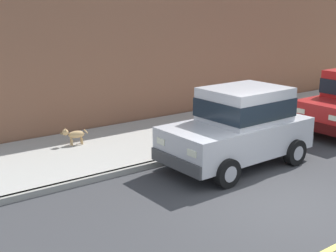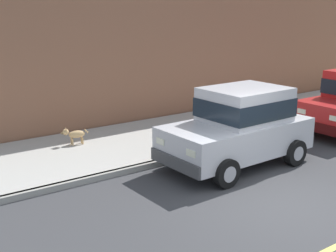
# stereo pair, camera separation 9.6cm
# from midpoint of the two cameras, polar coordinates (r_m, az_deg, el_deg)

# --- Properties ---
(ground_plane) EXTENTS (80.00, 80.00, 0.00)m
(ground_plane) POSITION_cam_midpoint_polar(r_m,az_deg,el_deg) (9.20, 14.11, -9.48)
(ground_plane) COLOR #38383A
(curb) EXTENTS (0.16, 64.00, 0.14)m
(curb) POSITION_cam_midpoint_polar(r_m,az_deg,el_deg) (11.31, 1.67, -3.95)
(curb) COLOR gray
(curb) RESTS_ON ground
(sidewalk) EXTENTS (3.60, 64.00, 0.14)m
(sidewalk) POSITION_cam_midpoint_polar(r_m,az_deg,el_deg) (12.71, -3.29, -1.82)
(sidewalk) COLOR #A8A59E
(sidewalk) RESTS_ON ground
(car_silver_hatchback) EXTENTS (2.03, 3.84, 1.88)m
(car_silver_hatchback) POSITION_cam_midpoint_polar(r_m,az_deg,el_deg) (10.86, 8.83, 0.05)
(car_silver_hatchback) COLOR #BCBCC1
(car_silver_hatchback) RESTS_ON ground
(dog_tan) EXTENTS (0.29, 0.75, 0.49)m
(dog_tan) POSITION_cam_midpoint_polar(r_m,az_deg,el_deg) (12.25, -12.09, -1.05)
(dog_tan) COLOR tan
(dog_tan) RESTS_ON sidewalk
(fire_hydrant) EXTENTS (0.34, 0.24, 0.72)m
(fire_hydrant) POSITION_cam_midpoint_polar(r_m,az_deg,el_deg) (12.03, 3.56, -0.79)
(fire_hydrant) COLOR red
(fire_hydrant) RESTS_ON sidewalk
(building_facade) EXTENTS (0.50, 20.00, 5.05)m
(building_facade) POSITION_cam_midpoint_polar(r_m,az_deg,el_deg) (16.92, 7.02, 10.75)
(building_facade) COLOR #8C5B42
(building_facade) RESTS_ON ground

